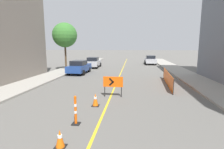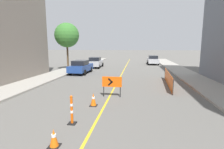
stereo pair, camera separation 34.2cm
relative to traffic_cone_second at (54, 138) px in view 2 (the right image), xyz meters
The scene contains 12 objects.
lane_stripe 15.23m from the traffic_cone_second, 86.54° to the left, with size 0.12×49.04×0.01m.
sidewalk_left 16.52m from the traffic_cone_second, 113.09° to the left, with size 2.76×49.04×0.15m.
sidewalk_right 17.32m from the traffic_cone_second, 61.31° to the left, with size 2.76×49.04×0.15m.
traffic_cone_second is the anchor object (origin of this frame).
traffic_cone_third 4.07m from the traffic_cone_second, 85.68° to the left, with size 0.40×0.40×0.73m.
delineator_post_rear 1.74m from the traffic_cone_second, 91.24° to the left, with size 0.34×0.34×1.24m.
arrow_barricade_primary 6.05m from the traffic_cone_second, 79.70° to the left, with size 1.28×0.09×1.33m.
safety_mesh_fence 11.32m from the traffic_cone_second, 62.09° to the left, with size 0.50×6.39×1.09m.
parked_car_curb_near 15.63m from the traffic_cone_second, 104.80° to the left, with size 1.96×4.37×1.59m.
parked_car_curb_mid 21.54m from the traffic_cone_second, 99.79° to the left, with size 1.97×4.37×1.59m.
parked_car_curb_far 27.73m from the traffic_cone_second, 78.50° to the left, with size 1.93×4.31×1.59m.
street_tree_left_near 19.33m from the traffic_cone_second, 110.57° to the left, with size 3.22×3.22×6.15m.
Camera 2 is at (1.70, 4.37, 3.26)m, focal length 28.00 mm.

